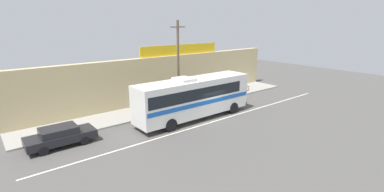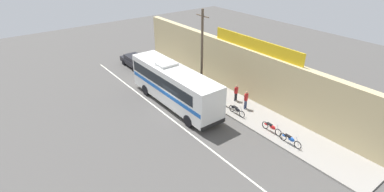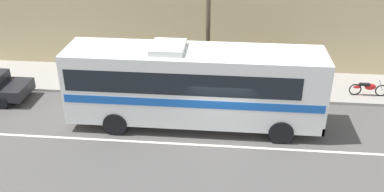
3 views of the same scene
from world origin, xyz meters
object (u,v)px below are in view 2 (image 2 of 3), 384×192
intercity_bus (174,84)px  utility_pole (202,54)px  pedestrian_by_curb (236,92)px  pedestrian_far_left (246,99)px  motorcycle_red (290,139)px  motorcycle_green (237,110)px  motorcycle_black (271,127)px  parked_car (135,61)px

intercity_bus → utility_pole: bearing=80.6°
pedestrian_by_curb → pedestrian_far_left: bearing=-13.0°
intercity_bus → motorcycle_red: 10.98m
motorcycle_green → pedestrian_far_left: size_ratio=1.07×
motorcycle_red → motorcycle_green: (-5.41, -0.11, 0.00)m
motorcycle_black → intercity_bus: bearing=-158.3°
intercity_bus → parked_car: bearing=172.3°
pedestrian_far_left → utility_pole: bearing=-159.3°
parked_car → utility_pole: 11.75m
motorcycle_green → pedestrian_far_left: (-0.22, 1.32, 0.58)m
motorcycle_red → motorcycle_green: bearing=-178.8°
utility_pole → pedestrian_far_left: 5.62m
intercity_bus → parked_car: (-10.60, 1.44, -1.33)m
utility_pole → parked_car: bearing=-172.7°
motorcycle_red → pedestrian_far_left: pedestrian_far_left is taller
pedestrian_far_left → pedestrian_by_curb: bearing=167.0°
parked_car → pedestrian_far_left: 15.65m
intercity_bus → parked_car: 10.78m
intercity_bus → motorcycle_black: intercity_bus is taller
motorcycle_green → pedestrian_far_left: 1.46m
motorcycle_green → pedestrian_far_left: pedestrian_far_left is taller
intercity_bus → parked_car: intercity_bus is taller
motorcycle_red → pedestrian_far_left: size_ratio=1.10×
parked_car → motorcycle_red: (20.98, 1.82, -0.17)m
intercity_bus → motorcycle_green: size_ratio=5.95×
intercity_bus → motorcycle_black: bearing=21.7°
parked_car → motorcycle_red: parked_car is taller
motorcycle_black → pedestrian_by_curb: size_ratio=1.19×
parked_car → pedestrian_by_curb: 14.17m
parked_car → intercity_bus: bearing=-7.7°
motorcycle_green → motorcycle_black: bearing=4.1°
intercity_bus → pedestrian_far_left: (4.75, 4.47, -0.92)m
utility_pole → motorcycle_green: utility_pole is taller
motorcycle_red → pedestrian_far_left: 5.79m
intercity_bus → parked_car: size_ratio=2.47×
intercity_bus → pedestrian_by_curb: size_ratio=6.91×
parked_car → utility_pole: size_ratio=0.54×
motorcycle_green → pedestrian_by_curb: 2.54m
utility_pole → pedestrian_by_curb: size_ratio=5.19×
motorcycle_black → motorcycle_red: 1.85m
utility_pole → motorcycle_black: bearing=3.9°
motorcycle_red → pedestrian_by_curb: bearing=167.7°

